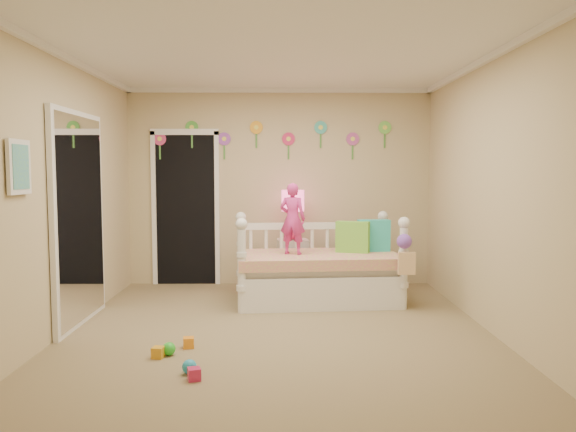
{
  "coord_description": "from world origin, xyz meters",
  "views": [
    {
      "loc": [
        0.04,
        -5.19,
        1.52
      ],
      "look_at": [
        0.1,
        0.6,
        1.05
      ],
      "focal_mm": 34.8,
      "sensor_mm": 36.0,
      "label": 1
    }
  ],
  "objects_px": {
    "nightstand": "(293,264)",
    "daybed": "(318,258)",
    "child": "(293,219)",
    "table_lamp": "(293,207)"
  },
  "relations": [
    {
      "from": "nightstand",
      "to": "daybed",
      "type": "bearing_deg",
      "value": -77.03
    },
    {
      "from": "child",
      "to": "nightstand",
      "type": "bearing_deg",
      "value": -74.78
    },
    {
      "from": "nightstand",
      "to": "table_lamp",
      "type": "distance_m",
      "value": 0.74
    },
    {
      "from": "table_lamp",
      "to": "daybed",
      "type": "bearing_deg",
      "value": -69.03
    },
    {
      "from": "child",
      "to": "nightstand",
      "type": "distance_m",
      "value": 1.02
    },
    {
      "from": "child",
      "to": "table_lamp",
      "type": "xyz_separation_m",
      "value": [
        0.02,
        0.78,
        0.09
      ]
    },
    {
      "from": "child",
      "to": "nightstand",
      "type": "xyz_separation_m",
      "value": [
        0.02,
        0.78,
        -0.65
      ]
    },
    {
      "from": "daybed",
      "to": "child",
      "type": "height_order",
      "value": "child"
    },
    {
      "from": "child",
      "to": "table_lamp",
      "type": "relative_size",
      "value": 1.29
    },
    {
      "from": "table_lamp",
      "to": "nightstand",
      "type": "bearing_deg",
      "value": 90.0
    }
  ]
}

